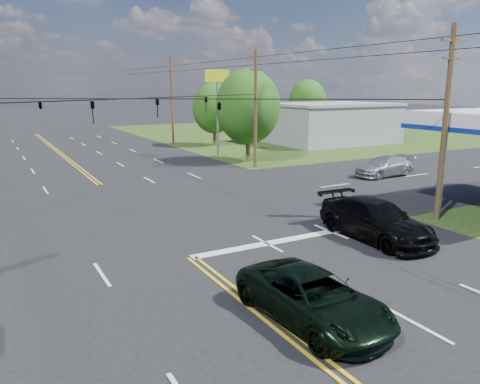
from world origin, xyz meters
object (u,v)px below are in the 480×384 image
tree_right_b (214,108)px  pickup_dkgreen (313,297)px  pole_se (445,122)px  pole_ne (256,108)px  tree_far_r (307,101)px  pole_right_far (172,99)px  tree_right_a (248,107)px  retail_ne (330,124)px  suv_black (375,220)px

tree_right_b → pickup_dkgreen: 41.49m
pickup_dkgreen → tree_right_b: bearing=64.8°
tree_right_b → pole_se: bearing=-96.1°
pole_ne → pickup_dkgreen: (-11.94, -23.35, -4.20)m
pole_se → tree_far_r: pole_se is taller
pole_right_far → tree_right_a: (1.00, -16.00, -0.30)m
tree_right_a → retail_ne: bearing=26.6°
retail_ne → tree_far_r: (4.00, 10.00, 2.34)m
pole_se → suv_black: size_ratio=1.61×
retail_ne → suv_black: size_ratio=2.37×
pole_se → tree_right_b: size_ratio=1.34×
pole_se → tree_right_a: bearing=87.3°
pole_ne → tree_right_a: (1.00, 3.00, -0.05)m
tree_right_b → suv_black: bearing=-104.0°
tree_right_b → retail_ne: bearing=-16.5°
tree_right_a → tree_right_b: tree_right_a is taller
tree_far_r → suv_black: tree_far_r is taller
pole_ne → suv_black: (-4.88, -18.64, -4.06)m
pole_se → pole_ne: bearing=90.0°
pole_ne → suv_black: pole_ne is taller
pole_ne → pickup_dkgreen: 26.56m
tree_right_a → pole_right_far: bearing=93.6°
tree_right_b → pole_ne: bearing=-103.1°
suv_black → tree_right_a: bearing=76.1°
pole_ne → retail_ne: bearing=32.9°
pole_ne → tree_right_a: pole_ne is taller
tree_right_b → pickup_dkgreen: tree_right_b is taller
pickup_dkgreen → suv_black: bearing=30.5°
pole_ne → tree_far_r: (21.00, 21.00, -0.37)m
tree_far_r → pole_right_far: bearing=-174.6°
pole_ne → suv_black: 19.69m
retail_ne → pickup_dkgreen: retail_ne is taller
tree_far_r → suv_black: size_ratio=1.29×
pole_ne → suv_black: bearing=-104.7°
pole_right_far → pole_se: bearing=-90.0°
pole_se → pickup_dkgreen: 13.74m
pole_se → tree_right_b: 33.19m
tree_right_a → pole_se: bearing=-92.7°
pole_right_far → suv_black: pole_right_far is taller
pole_se → suv_black: 6.38m
tree_far_r → tree_right_a: bearing=-138.0°
suv_black → pickup_dkgreen: bearing=-145.0°
pole_se → tree_right_a: size_ratio=1.16×
pole_right_far → tree_far_r: size_ratio=1.31×
tree_right_a → tree_right_b: (2.50, 12.00, -0.65)m
pole_se → retail_ne: bearing=59.6°
tree_right_a → pickup_dkgreen: size_ratio=1.58×
retail_ne → pole_ne: pole_ne is taller
retail_ne → pickup_dkgreen: (-28.94, -34.35, -1.48)m
pole_ne → pickup_dkgreen: size_ratio=1.84×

